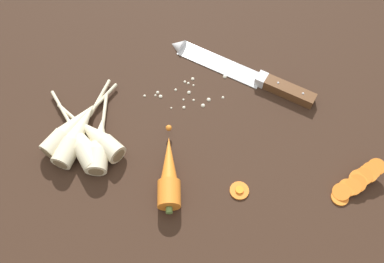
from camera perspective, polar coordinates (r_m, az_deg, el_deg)
name	(u,v)px	position (r cm, az deg, el deg)	size (l,w,h in cm)	color
ground_plane	(191,132)	(82.52, -0.09, -0.06)	(120.00, 90.00, 4.00)	#332116
chefs_knife	(237,70)	(89.14, 6.47, 8.72)	(30.83, 21.92, 4.18)	silver
whole_carrot	(169,173)	(73.72, -3.32, -6.01)	(4.49, 18.01, 4.20)	orange
parsnip_front	(98,138)	(79.39, -13.36, -0.85)	(14.59, 14.70, 4.00)	beige
parsnip_mid_left	(77,134)	(80.84, -16.10, -0.32)	(10.29, 20.88, 4.00)	beige
parsnip_mid_right	(79,140)	(79.99, -15.82, -1.18)	(12.37, 19.88, 4.00)	beige
parsnip_back	(99,144)	(78.59, -13.12, -1.75)	(4.47, 18.37, 4.00)	beige
parsnip_outer	(71,128)	(81.86, -16.97, 0.42)	(14.29, 17.75, 4.00)	beige
carrot_slice_stack	(358,181)	(79.70, 22.63, -6.59)	(10.59, 7.84, 4.12)	orange
carrot_slice_stray_near	(239,190)	(74.67, 6.80, -8.34)	(3.58, 3.58, 0.70)	orange
mince_crumbs	(191,92)	(85.29, -0.16, 5.70)	(18.33, 8.37, 0.88)	silver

